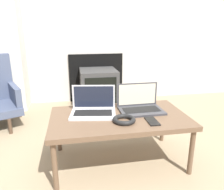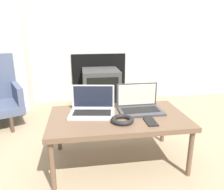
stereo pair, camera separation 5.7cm
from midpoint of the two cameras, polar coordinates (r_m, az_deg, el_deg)
ground_plane at (r=1.62m, az=4.70°, el=-22.84°), size 14.00×14.00×0.00m
wall_back at (r=3.20m, az=-3.45°, el=21.44°), size 7.00×0.08×2.60m
table at (r=1.69m, az=2.53°, el=-6.52°), size 1.04×0.60×0.39m
laptop_left at (r=1.73m, az=-4.19°, el=-3.31°), size 0.38×0.29×0.21m
laptop_right at (r=1.79m, az=8.03°, el=-2.64°), size 0.35×0.24×0.21m
headphones at (r=1.57m, az=3.77°, el=-6.47°), size 0.17×0.17×0.03m
phone at (r=1.60m, az=11.07°, el=-6.88°), size 0.07×0.15×0.01m
tv at (r=3.00m, az=-2.38°, el=1.87°), size 0.48×0.50×0.51m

